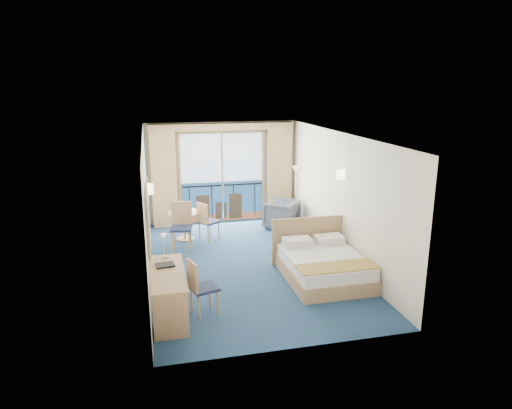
{
  "coord_description": "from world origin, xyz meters",
  "views": [
    {
      "loc": [
        -1.89,
        -8.75,
        3.67
      ],
      "look_at": [
        0.22,
        0.2,
        1.23
      ],
      "focal_mm": 32.0,
      "sensor_mm": 36.0,
      "label": 1
    }
  ],
  "objects_px": {
    "bed": "(323,265)",
    "desk": "(170,303)",
    "nightstand": "(322,240)",
    "table_chair_b": "(181,223)",
    "desk_chair": "(199,285)",
    "floor_lamp": "(295,180)",
    "table_chair_a": "(206,219)",
    "armchair": "(281,214)",
    "round_table": "(185,219)"
  },
  "relations": [
    {
      "from": "table_chair_a",
      "to": "bed",
      "type": "bearing_deg",
      "value": -176.89
    },
    {
      "from": "desk_chair",
      "to": "floor_lamp",
      "type": "bearing_deg",
      "value": -50.01
    },
    {
      "from": "desk",
      "to": "desk_chair",
      "type": "distance_m",
      "value": 0.59
    },
    {
      "from": "nightstand",
      "to": "table_chair_b",
      "type": "height_order",
      "value": "table_chair_b"
    },
    {
      "from": "desk",
      "to": "table_chair_b",
      "type": "height_order",
      "value": "table_chair_b"
    },
    {
      "from": "floor_lamp",
      "to": "table_chair_b",
      "type": "bearing_deg",
      "value": -156.31
    },
    {
      "from": "desk",
      "to": "table_chair_b",
      "type": "xyz_separation_m",
      "value": [
        0.45,
        3.49,
        0.2
      ]
    },
    {
      "from": "table_chair_b",
      "to": "desk",
      "type": "bearing_deg",
      "value": -87.01
    },
    {
      "from": "floor_lamp",
      "to": "armchair",
      "type": "bearing_deg",
      "value": -142.34
    },
    {
      "from": "nightstand",
      "to": "armchair",
      "type": "relative_size",
      "value": 0.64
    },
    {
      "from": "nightstand",
      "to": "table_chair_a",
      "type": "bearing_deg",
      "value": 151.47
    },
    {
      "from": "nightstand",
      "to": "round_table",
      "type": "xyz_separation_m",
      "value": [
        -2.94,
        1.52,
        0.27
      ]
    },
    {
      "from": "nightstand",
      "to": "armchair",
      "type": "height_order",
      "value": "armchair"
    },
    {
      "from": "bed",
      "to": "round_table",
      "type": "bearing_deg",
      "value": 129.43
    },
    {
      "from": "desk",
      "to": "desk_chair",
      "type": "relative_size",
      "value": 1.69
    },
    {
      "from": "nightstand",
      "to": "floor_lamp",
      "type": "xyz_separation_m",
      "value": [
        0.09,
        2.25,
        0.92
      ]
    },
    {
      "from": "round_table",
      "to": "table_chair_a",
      "type": "height_order",
      "value": "table_chair_a"
    },
    {
      "from": "armchair",
      "to": "bed",
      "type": "bearing_deg",
      "value": 37.08
    },
    {
      "from": "table_chair_a",
      "to": "table_chair_b",
      "type": "bearing_deg",
      "value": 94.51
    },
    {
      "from": "bed",
      "to": "table_chair_a",
      "type": "distance_m",
      "value": 3.35
    },
    {
      "from": "bed",
      "to": "nightstand",
      "type": "bearing_deg",
      "value": 69.51
    },
    {
      "from": "bed",
      "to": "desk",
      "type": "bearing_deg",
      "value": -157.89
    },
    {
      "from": "bed",
      "to": "desk",
      "type": "distance_m",
      "value": 3.21
    },
    {
      "from": "table_chair_a",
      "to": "table_chair_b",
      "type": "distance_m",
      "value": 0.77
    },
    {
      "from": "nightstand",
      "to": "desk_chair",
      "type": "bearing_deg",
      "value": -142.53
    },
    {
      "from": "nightstand",
      "to": "round_table",
      "type": "height_order",
      "value": "round_table"
    },
    {
      "from": "round_table",
      "to": "table_chair_a",
      "type": "distance_m",
      "value": 0.53
    },
    {
      "from": "nightstand",
      "to": "desk_chair",
      "type": "xyz_separation_m",
      "value": [
        -3.01,
        -2.31,
        0.28
      ]
    },
    {
      "from": "armchair",
      "to": "table_chair_a",
      "type": "distance_m",
      "value": 2.11
    },
    {
      "from": "floor_lamp",
      "to": "desk_chair",
      "type": "relative_size",
      "value": 1.63
    },
    {
      "from": "armchair",
      "to": "floor_lamp",
      "type": "distance_m",
      "value": 1.02
    },
    {
      "from": "desk_chair",
      "to": "round_table",
      "type": "bearing_deg",
      "value": -16.96
    },
    {
      "from": "bed",
      "to": "round_table",
      "type": "xyz_separation_m",
      "value": [
        -2.41,
        2.93,
        0.25
      ]
    },
    {
      "from": "round_table",
      "to": "table_chair_b",
      "type": "xyz_separation_m",
      "value": [
        -0.12,
        -0.65,
        0.09
      ]
    },
    {
      "from": "table_chair_a",
      "to": "desk",
      "type": "bearing_deg",
      "value": 133.07
    },
    {
      "from": "desk",
      "to": "table_chair_a",
      "type": "xyz_separation_m",
      "value": [
        1.06,
        3.94,
        0.11
      ]
    },
    {
      "from": "table_chair_b",
      "to": "bed",
      "type": "bearing_deg",
      "value": -31.79
    },
    {
      "from": "nightstand",
      "to": "desk",
      "type": "height_order",
      "value": "desk"
    },
    {
      "from": "desk_chair",
      "to": "table_chair_b",
      "type": "height_order",
      "value": "table_chair_b"
    },
    {
      "from": "nightstand",
      "to": "desk_chair",
      "type": "height_order",
      "value": "desk_chair"
    },
    {
      "from": "armchair",
      "to": "floor_lamp",
      "type": "bearing_deg",
      "value": 166.86
    },
    {
      "from": "table_chair_b",
      "to": "armchair",
      "type": "bearing_deg",
      "value": 30.94
    },
    {
      "from": "floor_lamp",
      "to": "table_chair_a",
      "type": "bearing_deg",
      "value": -159.88
    },
    {
      "from": "table_chair_a",
      "to": "table_chair_b",
      "type": "relative_size",
      "value": 0.86
    },
    {
      "from": "armchair",
      "to": "table_chair_b",
      "type": "bearing_deg",
      "value": -30.13
    },
    {
      "from": "round_table",
      "to": "table_chair_a",
      "type": "bearing_deg",
      "value": -21.51
    },
    {
      "from": "armchair",
      "to": "table_chair_b",
      "type": "distance_m",
      "value": 2.84
    },
    {
      "from": "desk",
      "to": "desk_chair",
      "type": "bearing_deg",
      "value": 32.21
    },
    {
      "from": "round_table",
      "to": "desk_chair",
      "type": "bearing_deg",
      "value": -91.14
    },
    {
      "from": "bed",
      "to": "round_table",
      "type": "relative_size",
      "value": 2.44
    }
  ]
}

